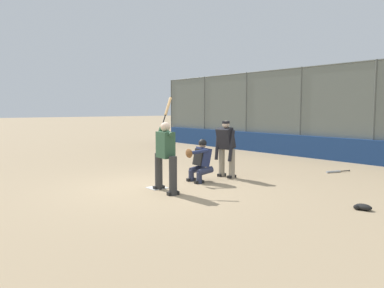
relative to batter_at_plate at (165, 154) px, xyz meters
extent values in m
plane|color=tan|center=(0.49, -0.08, -0.90)|extent=(160.00, 160.00, 0.00)
cube|color=white|center=(0.49, -0.08, -0.90)|extent=(0.43, 0.43, 0.01)
cylinder|color=#515651|center=(-1.01, -8.16, 0.93)|extent=(0.08, 0.08, 3.66)
cylinder|color=#515651|center=(2.00, -8.16, 0.93)|extent=(0.08, 0.08, 3.66)
cylinder|color=#515651|center=(5.01, -8.16, 0.93)|extent=(0.08, 0.08, 3.66)
cylinder|color=#515651|center=(8.02, -8.16, 0.93)|extent=(0.08, 0.08, 3.66)
cylinder|color=#515651|center=(11.03, -8.16, 0.93)|extent=(0.08, 0.08, 3.66)
cube|color=slate|center=(0.49, -8.16, 0.93)|extent=(21.09, 0.01, 3.66)
cylinder|color=#515651|center=(0.49, -8.16, 2.73)|extent=(21.09, 0.06, 0.06)
cube|color=navy|center=(0.49, -8.06, -0.47)|extent=(20.66, 0.18, 0.88)
cube|color=slate|center=(0.79, -10.19, -0.84)|extent=(14.76, 1.95, 0.12)
cube|color=slate|center=(0.79, -9.64, -0.68)|extent=(14.76, 0.55, 0.44)
cube|color=#B7BABC|center=(0.79, -9.64, -0.42)|extent=(14.76, 0.24, 0.08)
cube|color=slate|center=(0.79, -10.19, -0.52)|extent=(14.76, 0.55, 0.76)
cube|color=#B7BABC|center=(0.79, -10.19, -0.10)|extent=(14.76, 0.24, 0.08)
cube|color=slate|center=(0.79, -10.74, -0.36)|extent=(14.76, 0.55, 1.08)
cube|color=#B7BABC|center=(0.79, -10.74, 0.22)|extent=(14.76, 0.24, 0.08)
cylinder|color=#333333|center=(-0.38, 0.06, -0.46)|extent=(0.18, 0.18, 0.89)
cube|color=black|center=(-0.38, 0.06, -0.86)|extent=(0.15, 0.29, 0.08)
cylinder|color=#333333|center=(0.36, -0.04, -0.46)|extent=(0.18, 0.18, 0.89)
cube|color=black|center=(0.36, -0.04, -0.86)|extent=(0.15, 0.29, 0.08)
cube|color=#2D5138|center=(-0.01, 0.01, 0.22)|extent=(0.51, 0.34, 0.61)
sphere|color=beige|center=(-0.01, 0.01, 0.64)|extent=(0.23, 0.23, 0.23)
cylinder|color=#2D5138|center=(-0.01, -0.02, 0.53)|extent=(0.62, 0.24, 0.23)
cylinder|color=#2D5138|center=(0.28, -0.06, 0.53)|extent=(0.11, 0.15, 0.17)
sphere|color=black|center=(0.28, -0.08, 0.60)|extent=(0.04, 0.04, 0.04)
cylinder|color=black|center=(0.32, -0.17, 0.75)|extent=(0.12, 0.21, 0.32)
cylinder|color=tan|center=(0.43, -0.38, 1.12)|extent=(0.20, 0.32, 0.46)
cylinder|color=#2D334C|center=(0.26, -1.26, -0.76)|extent=(0.15, 0.15, 0.30)
cylinder|color=#2D334C|center=(0.24, -1.45, -0.59)|extent=(0.22, 0.46, 0.23)
cube|color=black|center=(0.26, -1.26, -0.86)|extent=(0.13, 0.27, 0.08)
cylinder|color=#2D334C|center=(0.65, -1.30, -0.76)|extent=(0.15, 0.15, 0.30)
cylinder|color=#2D334C|center=(0.63, -1.49, -0.59)|extent=(0.22, 0.46, 0.23)
cube|color=black|center=(0.65, -1.30, -0.86)|extent=(0.13, 0.27, 0.08)
cube|color=navy|center=(0.43, -1.51, -0.23)|extent=(0.47, 0.39, 0.53)
cube|color=black|center=(0.44, -1.37, -0.23)|extent=(0.40, 0.18, 0.44)
sphere|color=tan|center=(0.43, -1.51, 0.10)|extent=(0.20, 0.20, 0.20)
sphere|color=black|center=(0.43, -1.51, 0.14)|extent=(0.22, 0.22, 0.22)
cylinder|color=navy|center=(0.30, -1.26, -0.07)|extent=(0.33, 0.50, 0.15)
ellipsoid|color=brown|center=(0.42, -1.04, -0.10)|extent=(0.31, 0.13, 0.24)
cylinder|color=tan|center=(0.68, -1.54, -0.21)|extent=(0.12, 0.31, 0.43)
cylinder|color=gray|center=(0.28, -2.49, -0.49)|extent=(0.17, 0.17, 0.83)
cube|color=black|center=(0.28, -2.49, -0.86)|extent=(0.14, 0.29, 0.08)
cylinder|color=gray|center=(0.66, -2.45, -0.49)|extent=(0.17, 0.17, 0.83)
cube|color=black|center=(0.66, -2.45, -0.86)|extent=(0.14, 0.29, 0.08)
cube|color=black|center=(0.47, -2.41, 0.22)|extent=(0.49, 0.44, 0.63)
sphere|color=beige|center=(0.47, -2.41, 0.62)|extent=(0.21, 0.21, 0.21)
cylinder|color=black|center=(0.47, -2.41, 0.67)|extent=(0.22, 0.22, 0.07)
cylinder|color=black|center=(0.20, -2.38, 0.03)|extent=(0.12, 0.23, 0.88)
cylinder|color=black|center=(0.72, -2.33, 0.03)|extent=(0.16, 0.24, 0.88)
sphere|color=black|center=(-1.27, -6.11, -0.87)|extent=(0.04, 0.04, 0.04)
cylinder|color=black|center=(-1.21, -5.94, -0.87)|extent=(0.15, 0.35, 0.03)
cylinder|color=#B7BCC1|center=(-1.07, -5.53, -0.87)|extent=(0.23, 0.49, 0.07)
ellipsoid|color=black|center=(-3.73, -2.07, -0.84)|extent=(0.33, 0.21, 0.12)
ellipsoid|color=black|center=(-3.64, -1.98, -0.85)|extent=(0.12, 0.09, 0.09)
camera|label=1|loc=(-7.16, 5.00, 1.06)|focal=35.00mm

